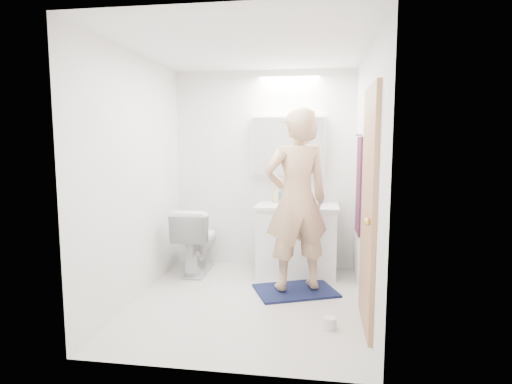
% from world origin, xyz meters
% --- Properties ---
extents(floor, '(2.50, 2.50, 0.00)m').
position_xyz_m(floor, '(0.00, 0.00, 0.00)').
color(floor, silver).
rests_on(floor, ground).
extents(ceiling, '(2.50, 2.50, 0.00)m').
position_xyz_m(ceiling, '(0.00, 0.00, 2.40)').
color(ceiling, white).
rests_on(ceiling, floor).
extents(wall_back, '(2.50, 0.00, 2.50)m').
position_xyz_m(wall_back, '(0.00, 1.25, 1.20)').
color(wall_back, white).
rests_on(wall_back, floor).
extents(wall_front, '(2.50, 0.00, 2.50)m').
position_xyz_m(wall_front, '(0.00, -1.25, 1.20)').
color(wall_front, white).
rests_on(wall_front, floor).
extents(wall_left, '(0.00, 2.50, 2.50)m').
position_xyz_m(wall_left, '(-1.10, 0.00, 1.20)').
color(wall_left, white).
rests_on(wall_left, floor).
extents(wall_right, '(0.00, 2.50, 2.50)m').
position_xyz_m(wall_right, '(1.10, 0.00, 1.20)').
color(wall_right, white).
rests_on(wall_right, floor).
extents(vanity_cabinet, '(0.90, 0.55, 0.78)m').
position_xyz_m(vanity_cabinet, '(0.43, 0.96, 0.39)').
color(vanity_cabinet, white).
rests_on(vanity_cabinet, floor).
extents(countertop, '(0.95, 0.58, 0.04)m').
position_xyz_m(countertop, '(0.43, 0.96, 0.80)').
color(countertop, white).
rests_on(countertop, vanity_cabinet).
extents(sink_basin, '(0.36, 0.36, 0.03)m').
position_xyz_m(sink_basin, '(0.43, 0.99, 0.84)').
color(sink_basin, white).
rests_on(sink_basin, countertop).
extents(faucet, '(0.02, 0.02, 0.16)m').
position_xyz_m(faucet, '(0.43, 1.19, 0.90)').
color(faucet, silver).
rests_on(faucet, countertop).
extents(medicine_cabinet, '(0.88, 0.14, 0.70)m').
position_xyz_m(medicine_cabinet, '(0.30, 1.18, 1.50)').
color(medicine_cabinet, white).
rests_on(medicine_cabinet, wall_back).
extents(mirror_panel, '(0.84, 0.01, 0.66)m').
position_xyz_m(mirror_panel, '(0.30, 1.10, 1.50)').
color(mirror_panel, silver).
rests_on(mirror_panel, medicine_cabinet).
extents(toilet, '(0.44, 0.77, 0.78)m').
position_xyz_m(toilet, '(-0.75, 0.85, 0.39)').
color(toilet, white).
rests_on(toilet, floor).
extents(bath_rug, '(0.95, 0.81, 0.02)m').
position_xyz_m(bath_rug, '(0.45, 0.35, 0.01)').
color(bath_rug, '#141B3E').
rests_on(bath_rug, floor).
extents(person, '(0.78, 0.66, 1.83)m').
position_xyz_m(person, '(0.45, 0.35, 0.97)').
color(person, tan).
rests_on(person, bath_rug).
extents(door, '(0.04, 0.80, 2.00)m').
position_xyz_m(door, '(1.08, -0.35, 1.00)').
color(door, tan).
rests_on(door, wall_right).
extents(door_knob, '(0.06, 0.06, 0.06)m').
position_xyz_m(door_knob, '(1.04, -0.65, 0.95)').
color(door_knob, gold).
rests_on(door_knob, door).
extents(towel, '(0.02, 0.42, 1.00)m').
position_xyz_m(towel, '(1.08, 0.55, 1.10)').
color(towel, '#111F37').
rests_on(towel, wall_right).
extents(towel_hook, '(0.07, 0.02, 0.02)m').
position_xyz_m(towel_hook, '(1.07, 0.55, 1.62)').
color(towel_hook, silver).
rests_on(towel_hook, wall_right).
extents(soap_bottle_a, '(0.09, 0.09, 0.21)m').
position_xyz_m(soap_bottle_a, '(0.16, 1.11, 0.93)').
color(soap_bottle_a, tan).
rests_on(soap_bottle_a, countertop).
extents(soap_bottle_b, '(0.12, 0.12, 0.19)m').
position_xyz_m(soap_bottle_b, '(0.25, 1.15, 0.91)').
color(soap_bottle_b, teal).
rests_on(soap_bottle_b, countertop).
extents(toothbrush_cup, '(0.11, 0.11, 0.09)m').
position_xyz_m(toothbrush_cup, '(0.69, 1.12, 0.87)').
color(toothbrush_cup, '#394FAB').
rests_on(toothbrush_cup, countertop).
extents(toilet_paper_roll, '(0.11, 0.11, 0.10)m').
position_xyz_m(toilet_paper_roll, '(0.78, -0.47, 0.05)').
color(toilet_paper_roll, silver).
rests_on(toilet_paper_roll, floor).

